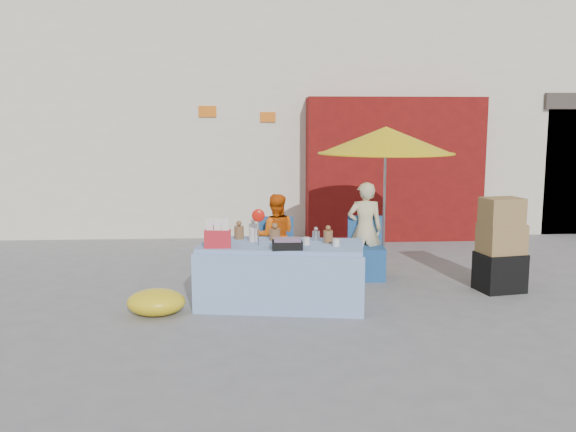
{
  "coord_description": "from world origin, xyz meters",
  "views": [
    {
      "loc": [
        -0.42,
        -6.82,
        2.13
      ],
      "look_at": [
        0.03,
        0.6,
        1.0
      ],
      "focal_mm": 38.0,
      "sensor_mm": 36.0,
      "label": 1
    }
  ],
  "objects": [
    {
      "name": "tarp_bundle",
      "position": [
        -1.5,
        -0.14,
        0.15
      ],
      "size": [
        0.69,
        0.57,
        0.29
      ],
      "primitive_type": "ellipsoid",
      "rotation": [
        0.0,
        0.0,
        0.08
      ],
      "color": "yellow",
      "rests_on": "ground"
    },
    {
      "name": "box_stack",
      "position": [
        2.75,
        0.6,
        0.56
      ],
      "size": [
        0.62,
        0.54,
        1.21
      ],
      "rotation": [
        0.0,
        0.0,
        0.19
      ],
      "color": "black",
      "rests_on": "ground"
    },
    {
      "name": "backdrop",
      "position": [
        0.52,
        7.52,
        3.1
      ],
      "size": [
        14.0,
        8.0,
        7.8
      ],
      "color": "silver",
      "rests_on": "ground"
    },
    {
      "name": "vendor_orange",
      "position": [
        -0.09,
        1.48,
        0.59
      ],
      "size": [
        0.6,
        0.48,
        1.17
      ],
      "primitive_type": "imported",
      "rotation": [
        0.0,
        0.0,
        3.08
      ],
      "color": "#E65A0C",
      "rests_on": "ground"
    },
    {
      "name": "chair_right",
      "position": [
        1.16,
        1.34,
        0.26
      ],
      "size": [
        0.51,
        0.5,
        0.85
      ],
      "rotation": [
        0.0,
        0.0,
        -0.06
      ],
      "color": "#1E4D8B",
      "rests_on": "ground"
    },
    {
      "name": "market_table",
      "position": [
        -0.08,
        0.16,
        0.38
      ],
      "size": [
        2.04,
        1.19,
        1.17
      ],
      "rotation": [
        0.0,
        0.0,
        -0.16
      ],
      "color": "#83A6D2",
      "rests_on": "ground"
    },
    {
      "name": "umbrella",
      "position": [
        1.46,
        1.63,
        1.89
      ],
      "size": [
        1.9,
        1.9,
        2.09
      ],
      "color": "gray",
      "rests_on": "ground"
    },
    {
      "name": "chair_left",
      "position": [
        -0.09,
        1.34,
        0.26
      ],
      "size": [
        0.51,
        0.5,
        0.85
      ],
      "rotation": [
        0.0,
        0.0,
        -0.06
      ],
      "color": "#1E4D8B",
      "rests_on": "ground"
    },
    {
      "name": "ground",
      "position": [
        0.0,
        0.0,
        0.0
      ],
      "size": [
        80.0,
        80.0,
        0.0
      ],
      "primitive_type": "plane",
      "color": "slate",
      "rests_on": "ground"
    },
    {
      "name": "vendor_beige",
      "position": [
        1.16,
        1.48,
        0.67
      ],
      "size": [
        0.5,
        0.35,
        1.33
      ],
      "primitive_type": "imported",
      "rotation": [
        0.0,
        0.0,
        3.08
      ],
      "color": "beige",
      "rests_on": "ground"
    }
  ]
}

